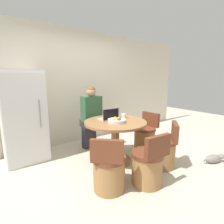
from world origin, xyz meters
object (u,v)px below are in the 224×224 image
at_px(chair_right_side, 145,137).
at_px(cat, 214,158).
at_px(chair_near_left_corner, 109,171).
at_px(chair_near_right_corner, 163,151).
at_px(refrigerator, 23,117).
at_px(dining_table, 115,134).
at_px(fruit_bowl, 117,120).
at_px(bottle, 117,112).
at_px(chair_near_camera, 148,166).
at_px(laptop, 109,117).
at_px(person_seated, 91,115).

distance_m(chair_right_side, cat, 1.32).
height_order(chair_near_left_corner, chair_right_side, same).
bearing_deg(chair_near_right_corner, refrigerator, -83.27).
bearing_deg(chair_near_left_corner, chair_right_side, -111.51).
distance_m(refrigerator, cat, 3.55).
xyz_separation_m(dining_table, fruit_bowl, (-0.03, -0.08, 0.26)).
relative_size(bottle, cat, 0.72).
distance_m(chair_near_camera, laptop, 1.14).
distance_m(dining_table, person_seated, 0.81).
height_order(bottle, cat, bottle).
distance_m(dining_table, bottle, 0.46).
height_order(chair_near_right_corner, fruit_bowl, fruit_bowl).
bearing_deg(cat, fruit_bowl, 167.69).
xyz_separation_m(refrigerator, cat, (2.70, -2.19, -0.74)).
distance_m(dining_table, chair_near_camera, 0.88).
bearing_deg(fruit_bowl, refrigerator, 137.86).
bearing_deg(fruit_bowl, bottle, 50.03).
relative_size(laptop, cat, 0.83).
relative_size(chair_near_camera, laptop, 2.36).
relative_size(dining_table, chair_near_right_corner, 1.39).
bearing_deg(chair_right_side, dining_table, -90.00).
distance_m(chair_near_right_corner, laptop, 1.12).
bearing_deg(refrigerator, fruit_bowl, -42.14).
xyz_separation_m(laptop, fruit_bowl, (-0.01, -0.25, -0.01)).
xyz_separation_m(chair_right_side, bottle, (-0.63, 0.16, 0.60)).
height_order(chair_near_camera, laptop, laptop).
height_order(chair_near_right_corner, bottle, bottle).
distance_m(chair_near_left_corner, cat, 2.06).
bearing_deg(dining_table, chair_near_camera, -94.38).
relative_size(chair_near_right_corner, cat, 1.96).
bearing_deg(person_seated, dining_table, 94.03).
distance_m(refrigerator, person_seated, 1.28).
bearing_deg(chair_near_camera, chair_right_side, -131.10).
distance_m(dining_table, chair_right_side, 0.88).
xyz_separation_m(chair_near_right_corner, bottle, (-0.33, 0.86, 0.60)).
bearing_deg(chair_near_left_corner, refrigerator, -23.45).
xyz_separation_m(laptop, cat, (1.42, -1.30, -0.73)).
height_order(refrigerator, chair_right_side, refrigerator).
height_order(dining_table, chair_right_side, chair_right_side).
bearing_deg(person_seated, cat, 127.41).
distance_m(chair_right_side, person_seated, 1.24).
bearing_deg(chair_near_camera, chair_near_left_corner, -19.58).
bearing_deg(chair_near_left_corner, person_seated, -67.24).
relative_size(fruit_bowl, cat, 0.78).
bearing_deg(chair_near_camera, laptop, -88.18).
xyz_separation_m(chair_near_left_corner, cat, (1.98, -0.51, -0.20)).
bearing_deg(chair_right_side, chair_near_camera, -48.90).
distance_m(refrigerator, chair_near_right_corner, 2.57).
bearing_deg(chair_near_right_corner, dining_table, -90.00).
bearing_deg(chair_near_right_corner, laptop, -95.59).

